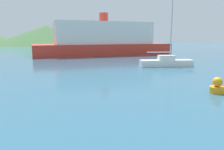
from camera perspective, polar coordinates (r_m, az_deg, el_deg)
name	(u,v)px	position (r m, az deg, el deg)	size (l,w,h in m)	color
sailboat_inner	(166,62)	(25.92, 13.95, 3.35)	(6.18, 3.29, 8.85)	white
ferry_distant	(104,40)	(41.12, -2.14, 9.01)	(25.80, 8.63, 7.63)	red
buoy_marker	(217,86)	(14.89, 25.77, -2.70)	(0.86, 0.86, 0.99)	orange
hill_central	(46,35)	(99.50, -16.75, 9.99)	(45.98, 45.98, 7.94)	#3D6038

